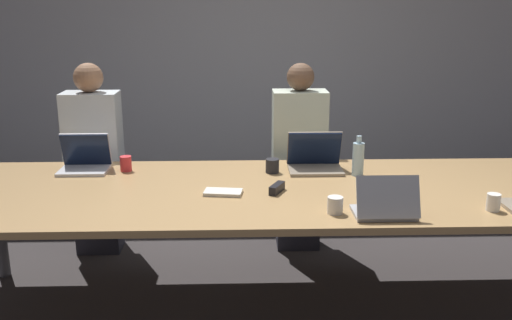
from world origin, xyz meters
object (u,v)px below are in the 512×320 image
object	(u,v)px
stapler	(277,188)
laptop_far_left	(85,160)
bottle_far_center	(358,158)
cup_near_right	(493,202)
cup_far_center	(272,166)
cup_far_left	(126,164)
person_far_center	(299,161)
laptop_far_center	(315,159)
laptop_near_midright	(386,205)
person_far_left	(95,162)
cup_near_midright	(335,205)

from	to	relation	value
stapler	laptop_far_left	bearing A→B (deg)	-176.43
bottle_far_center	cup_near_right	size ratio (longest dim) A/B	2.79
cup_far_center	laptop_far_left	distance (m)	1.24
laptop_far_left	cup_far_left	world-z (taller)	laptop_far_left
person_far_center	cup_near_right	world-z (taller)	person_far_center
laptop_far_center	laptop_near_midright	size ratio (longest dim) A/B	1.11
laptop_far_left	person_far_left	distance (m)	0.48
person_far_left	stapler	distance (m)	1.61
bottle_far_center	laptop_near_midright	bearing A→B (deg)	-90.69
cup_far_center	bottle_far_center	world-z (taller)	bottle_far_center
laptop_near_midright	cup_near_midright	distance (m)	0.26
person_far_center	laptop_far_left	bearing A→B (deg)	-161.90
person_far_center	laptop_far_center	bearing A→B (deg)	-84.64
person_far_left	cup_far_left	world-z (taller)	person_far_left
bottle_far_center	laptop_near_midright	world-z (taller)	bottle_far_center
laptop_near_midright	stapler	bearing A→B (deg)	-38.14
laptop_far_center	bottle_far_center	bearing A→B (deg)	-26.84
cup_far_center	bottle_far_center	size ratio (longest dim) A/B	0.35
person_far_center	cup_far_left	distance (m)	1.31
cup_far_center	laptop_far_left	size ratio (longest dim) A/B	0.29
laptop_far_center	laptop_near_midright	world-z (taller)	laptop_far_center
person_far_left	laptop_far_center	bearing A→B (deg)	-17.52
cup_near_midright	stapler	distance (m)	0.45
person_far_left	cup_far_left	xyz separation A→B (m)	(0.33, -0.48, 0.12)
person_far_center	cup_near_midright	bearing A→B (deg)	-87.84
person_far_center	bottle_far_center	bearing A→B (deg)	-64.63
bottle_far_center	cup_near_right	xyz separation A→B (m)	(0.59, -0.66, -0.07)
cup_near_midright	stapler	xyz separation A→B (m)	(-0.28, 0.35, -0.02)
laptop_far_center	cup_near_right	world-z (taller)	laptop_far_center
laptop_far_left	cup_near_right	xyz separation A→B (m)	(2.37, -0.83, -0.02)
bottle_far_center	laptop_far_center	bearing A→B (deg)	153.16
cup_far_center	stapler	bearing A→B (deg)	-89.54
cup_near_midright	laptop_far_center	bearing A→B (deg)	90.09
bottle_far_center	laptop_far_left	size ratio (longest dim) A/B	0.82
cup_far_left	cup_near_right	size ratio (longest dim) A/B	1.07
cup_near_right	laptop_far_left	bearing A→B (deg)	160.59
laptop_far_center	laptop_near_midright	bearing A→B (deg)	-73.99
laptop_near_midright	cup_near_midright	xyz separation A→B (m)	(-0.25, 0.06, -0.02)
laptop_near_midright	cup_near_midright	world-z (taller)	laptop_near_midright
person_far_center	person_far_left	size ratio (longest dim) A/B	0.99
cup_far_center	bottle_far_center	xyz separation A→B (m)	(0.54, -0.08, 0.07)
person_far_left	laptop_near_midright	size ratio (longest dim) A/B	4.44
cup_near_right	stapler	xyz separation A→B (m)	(-1.13, 0.34, -0.02)
laptop_near_midright	stapler	distance (m)	0.68
laptop_far_center	person_far_center	world-z (taller)	person_far_center
laptop_far_center	person_far_left	world-z (taller)	person_far_left
bottle_far_center	laptop_far_left	bearing A→B (deg)	174.52
person_far_center	cup_near_midright	size ratio (longest dim) A/B	15.69
person_far_left	stapler	xyz separation A→B (m)	(1.29, -0.95, 0.10)
person_far_center	cup_far_left	world-z (taller)	person_far_center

